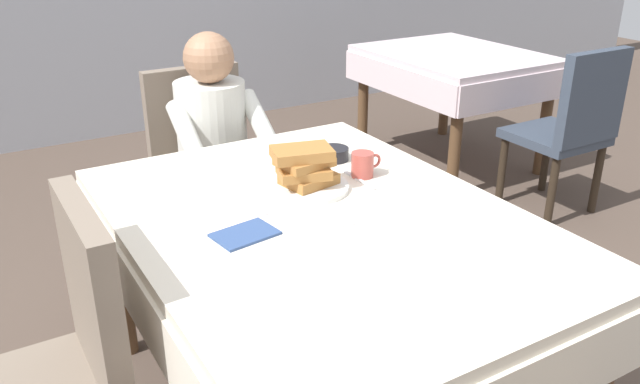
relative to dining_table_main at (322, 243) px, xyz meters
The scene contains 14 objects.
dining_table_main is the anchor object (origin of this frame).
chair_diner 1.18m from the dining_table_main, 86.30° to the left, with size 0.44×0.45×0.93m.
diner_person 1.02m from the dining_table_main, 85.73° to the left, with size 0.40×0.43×1.12m.
chair_left_side 0.78m from the dining_table_main, behind, with size 0.45×0.44×0.93m.
plate_breakfast 0.23m from the dining_table_main, 73.59° to the left, with size 0.28×0.28×0.02m, color white.
breakfast_stack 0.27m from the dining_table_main, 74.11° to the left, with size 0.22×0.18×0.13m.
cup_coffee 0.37m from the dining_table_main, 35.35° to the left, with size 0.11×0.08×0.08m.
bowl_butter 0.49m from the dining_table_main, 54.06° to the left, with size 0.11×0.11×0.04m, color black.
fork_left_of_plate 0.24m from the dining_table_main, 125.90° to the left, with size 0.18×0.01×0.01m, color silver.
knife_right_of_plate 0.32m from the dining_table_main, 35.97° to the left, with size 0.20×0.01×0.01m, color silver.
spoon_near_edge 0.13m from the dining_table_main, 77.47° to the right, with size 0.15×0.01×0.01m, color silver.
napkin_folded 0.26m from the dining_table_main, behind, with size 0.17×0.12×0.01m, color #334C7F.
background_table_far 2.54m from the dining_table_main, 39.74° to the left, with size 0.92×1.12×0.74m.
background_chair_empty 2.07m from the dining_table_main, 19.03° to the left, with size 0.44×0.45×0.93m.
Camera 1 is at (-0.89, -1.48, 1.58)m, focal length 36.51 mm.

